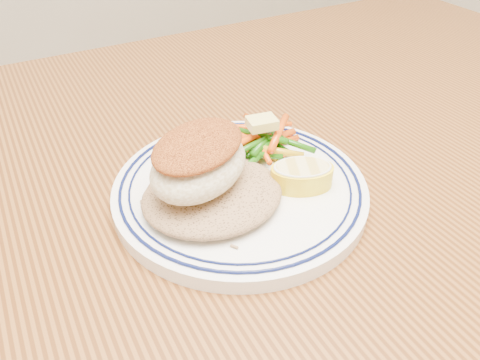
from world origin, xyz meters
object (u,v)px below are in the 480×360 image
dining_table (200,267)px  fish_fillet (199,160)px  plate (240,188)px  vegetable_pile (259,143)px  rice_pilaf (212,192)px  lemon_wedge (302,175)px

dining_table → fish_fillet: 0.16m
dining_table → fish_fillet: size_ratio=11.62×
dining_table → fish_fillet: fish_fillet is taller
plate → fish_fillet: fish_fillet is taller
dining_table → vegetable_pile: vegetable_pile is taller
dining_table → rice_pilaf: size_ratio=11.24×
plate → vegetable_pile: (0.04, 0.04, 0.02)m
plate → vegetable_pile: bearing=40.2°
dining_table → rice_pilaf: 0.13m
vegetable_pile → plate: bearing=-139.8°
dining_table → vegetable_pile: bearing=13.7°
fish_fillet → lemon_wedge: bearing=-15.5°
plate → rice_pilaf: 0.04m
lemon_wedge → vegetable_pile: bearing=96.2°
plate → rice_pilaf: bearing=-160.5°
rice_pilaf → fish_fillet: 0.04m
vegetable_pile → lemon_wedge: 0.07m
plate → fish_fillet: (-0.04, -0.00, 0.05)m
plate → fish_fillet: 0.07m
dining_table → vegetable_pile: size_ratio=13.60×
lemon_wedge → plate: bearing=148.7°
rice_pilaf → fish_fillet: size_ratio=1.03×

